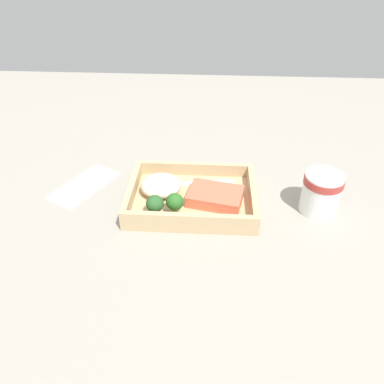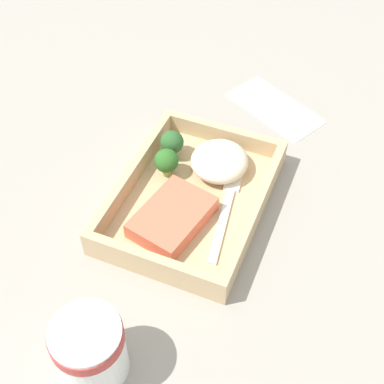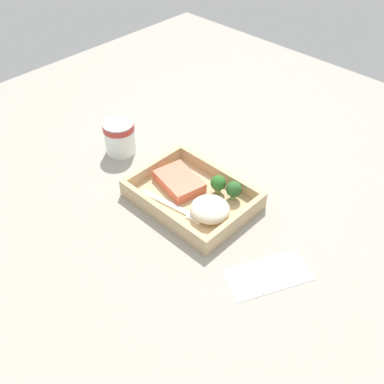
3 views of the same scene
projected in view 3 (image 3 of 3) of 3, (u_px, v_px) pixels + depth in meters
ground_plane at (192, 204)px, 99.55cm from camera, size 160.00×160.00×2.00cm
takeout_tray at (192, 199)px, 98.48cm from camera, size 25.95×19.15×1.20cm
tray_rim at (192, 192)px, 97.11cm from camera, size 25.95×19.15×2.90cm
salmon_fillet at (179, 181)px, 100.17cm from camera, size 12.08×9.56×2.39cm
mashed_potatoes at (210, 209)px, 92.67cm from camera, size 8.41×8.16×3.62cm
broccoli_floret_1 at (234, 190)px, 96.03cm from camera, size 3.42×3.42×4.42cm
broccoli_floret_2 at (218, 183)px, 97.51cm from camera, size 3.41×3.41×4.44cm
fork at (176, 208)px, 95.31cm from camera, size 15.87×4.01×0.44cm
paper_cup at (120, 136)px, 109.43cm from camera, size 7.64×7.64×8.40cm
receipt_slip at (268, 275)px, 83.72cm from camera, size 13.95×17.47×0.24cm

